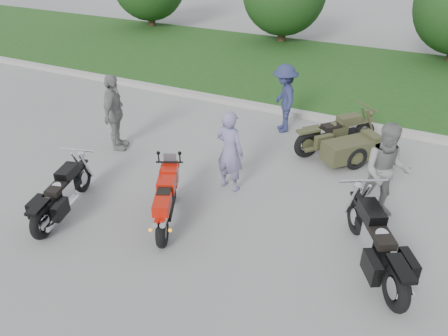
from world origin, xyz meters
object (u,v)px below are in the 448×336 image
at_px(person_stripe, 230,151).
at_px(person_denim, 284,99).
at_px(person_back, 114,113).
at_px(person_grey, 386,171).
at_px(sportbike_red, 166,200).
at_px(cruiser_sidecar, 343,143).
at_px(cruiser_right, 378,246).
at_px(cruiser_left, 61,196).

distance_m(person_stripe, person_denim, 3.24).
bearing_deg(person_back, person_grey, -110.50).
bearing_deg(person_back, sportbike_red, -147.53).
bearing_deg(cruiser_sidecar, person_stripe, -87.85).
height_order(cruiser_right, person_denim, person_denim).
bearing_deg(person_back, cruiser_left, 175.51).
bearing_deg(sportbike_red, person_stripe, 47.71).
relative_size(cruiser_right, person_stripe, 1.27).
distance_m(cruiser_right, person_back, 6.77).
bearing_deg(person_grey, person_stripe, 175.02).
bearing_deg(cruiser_left, sportbike_red, 3.41).
relative_size(sportbike_red, person_back, 0.95).
bearing_deg(cruiser_right, cruiser_left, 160.97).
bearing_deg(person_denim, person_grey, 15.53).
bearing_deg(cruiser_left, person_denim, 50.34).
bearing_deg(person_denim, cruiser_right, 4.14).
distance_m(sportbike_red, person_grey, 4.16).
relative_size(sportbike_red, cruiser_left, 0.85).
height_order(cruiser_sidecar, person_grey, person_grey).
xyz_separation_m(cruiser_left, cruiser_sidecar, (4.39, 4.66, -0.01)).
bearing_deg(sportbike_red, person_back, 118.34).
bearing_deg(person_denim, cruiser_sidecar, 32.29).
bearing_deg(cruiser_right, person_back, 136.01).
distance_m(cruiser_sidecar, person_denim, 2.11).
relative_size(sportbike_red, cruiser_right, 0.81).
distance_m(person_grey, person_denim, 4.10).
bearing_deg(person_stripe, person_denim, -80.23).
relative_size(person_stripe, person_back, 0.93).
bearing_deg(person_back, cruiser_sidecar, -90.52).
distance_m(cruiser_right, cruiser_sidecar, 3.81).
xyz_separation_m(person_stripe, person_grey, (3.04, 0.45, 0.07)).
bearing_deg(person_denim, sportbike_red, -38.10).
bearing_deg(cruiser_sidecar, person_denim, -165.17).
relative_size(cruiser_left, person_back, 1.13).
xyz_separation_m(cruiser_right, person_denim, (-3.20, 4.46, 0.42)).
bearing_deg(sportbike_red, person_denim, 58.57).
xyz_separation_m(person_stripe, person_denim, (0.04, 3.24, 0.03)).
distance_m(cruiser_right, person_stripe, 3.49).
relative_size(cruiser_left, cruiser_right, 0.96).
bearing_deg(cruiser_left, cruiser_right, -4.11).
distance_m(cruiser_left, person_grey, 6.23).
xyz_separation_m(cruiser_sidecar, person_grey, (1.16, -1.89, 0.54)).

